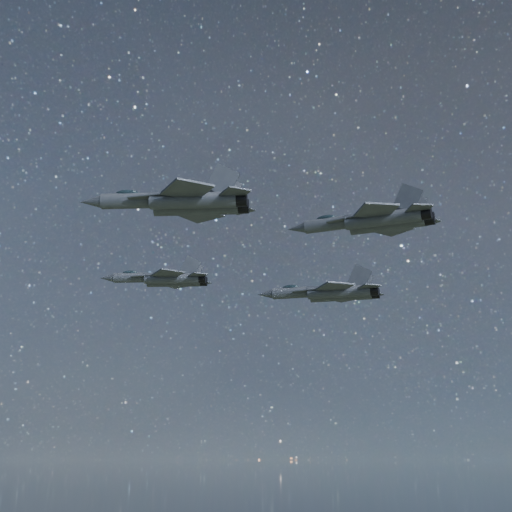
# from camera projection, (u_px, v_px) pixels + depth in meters

# --- Properties ---
(jet_lead) EXTENTS (16.10, 10.98, 4.04)m
(jet_lead) POSITION_uv_depth(u_px,v_px,m) (164.00, 279.00, 100.59)
(jet_lead) COLOR #383D46
(jet_left) EXTENTS (19.02, 13.50, 4.83)m
(jet_left) POSITION_uv_depth(u_px,v_px,m) (330.00, 292.00, 105.28)
(jet_left) COLOR #383D46
(jet_right) EXTENTS (17.55, 12.02, 4.41)m
(jet_right) POSITION_uv_depth(u_px,v_px,m) (181.00, 202.00, 69.17)
(jet_right) COLOR #383D46
(jet_slot) EXTENTS (17.95, 12.56, 4.52)m
(jet_slot) POSITION_uv_depth(u_px,v_px,m) (373.00, 221.00, 81.02)
(jet_slot) COLOR #383D46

